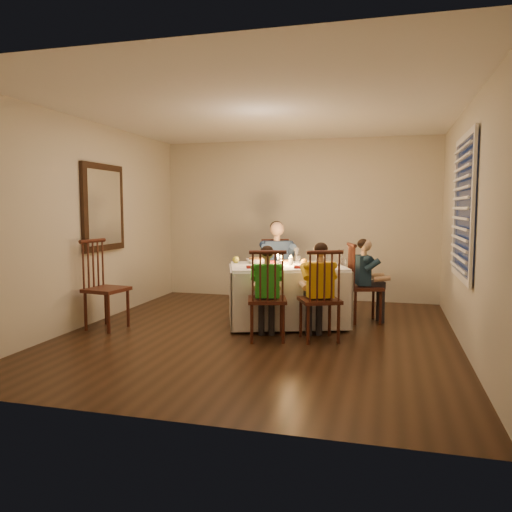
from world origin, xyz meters
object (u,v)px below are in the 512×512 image
(child_green, at_px, (267,340))
(adult, at_px, (277,311))
(dining_table, at_px, (287,282))
(chair_near_right, at_px, (319,340))
(chair_end, at_px, (364,322))
(chair_adult, at_px, (277,311))
(child_yellow, at_px, (319,340))
(chair_near_left, at_px, (267,340))
(chair_extra, at_px, (108,328))
(child_teal, at_px, (364,322))
(serving_bowl, at_px, (256,261))

(child_green, bearing_deg, adult, -97.02)
(dining_table, height_order, chair_near_right, dining_table)
(chair_near_right, bearing_deg, chair_end, -136.91)
(chair_adult, xyz_separation_m, child_yellow, (0.81, -1.46, 0.00))
(dining_table, distance_m, chair_adult, 0.98)
(chair_adult, relative_size, child_green, 0.97)
(chair_near_right, bearing_deg, child_yellow, 66.07)
(chair_near_left, xyz_separation_m, child_yellow, (0.58, 0.13, 0.00))
(chair_extra, xyz_separation_m, child_yellow, (2.62, 0.12, 0.00))
(adult, height_order, child_green, adult)
(adult, distance_m, child_green, 1.61)
(chair_near_left, bearing_deg, child_green, -15.50)
(chair_adult, xyz_separation_m, child_teal, (1.27, -0.40, 0.00))
(serving_bowl, bearing_deg, child_green, -68.08)
(chair_adult, height_order, chair_near_left, same)
(chair_end, relative_size, child_teal, 0.95)
(chair_near_left, bearing_deg, chair_end, -146.09)
(adult, relative_size, serving_bowl, 5.41)
(chair_extra, xyz_separation_m, child_green, (2.04, -0.01, 0.00))
(child_teal, bearing_deg, chair_end, -0.00)
(child_yellow, xyz_separation_m, child_teal, (0.45, 1.07, 0.00))
(chair_extra, bearing_deg, child_teal, -60.34)
(chair_near_left, distance_m, child_yellow, 0.59)
(chair_near_left, relative_size, chair_end, 1.00)
(dining_table, bearing_deg, adult, 92.64)
(chair_adult, relative_size, chair_near_left, 1.00)
(child_teal, bearing_deg, serving_bowl, 82.55)
(chair_adult, distance_m, chair_extra, 2.40)
(chair_end, height_order, adult, adult)
(chair_extra, bearing_deg, dining_table, -60.09)
(chair_end, distance_m, chair_extra, 3.30)
(child_green, bearing_deg, chair_extra, -15.72)
(dining_table, xyz_separation_m, child_yellow, (0.52, -0.70, -0.54))
(chair_extra, bearing_deg, chair_adult, -40.24)
(chair_near_right, relative_size, chair_extra, 0.94)
(chair_extra, bearing_deg, child_yellow, -78.82)
(chair_adult, height_order, chair_extra, chair_extra)
(dining_table, bearing_deg, child_teal, 1.96)
(chair_near_left, relative_size, child_yellow, 0.93)
(dining_table, bearing_deg, chair_adult, 92.64)
(chair_near_left, xyz_separation_m, child_green, (-0.00, 0.00, 0.00))
(chair_near_right, height_order, chair_end, same)
(child_yellow, xyz_separation_m, serving_bowl, (-0.96, 0.83, 0.79))
(child_yellow, bearing_deg, child_teal, -136.91)
(chair_end, relative_size, serving_bowl, 4.31)
(adult, relative_size, child_teal, 1.19)
(chair_adult, height_order, child_teal, child_teal)
(dining_table, distance_m, chair_extra, 2.33)
(adult, height_order, serving_bowl, serving_bowl)
(chair_near_left, height_order, chair_near_right, same)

